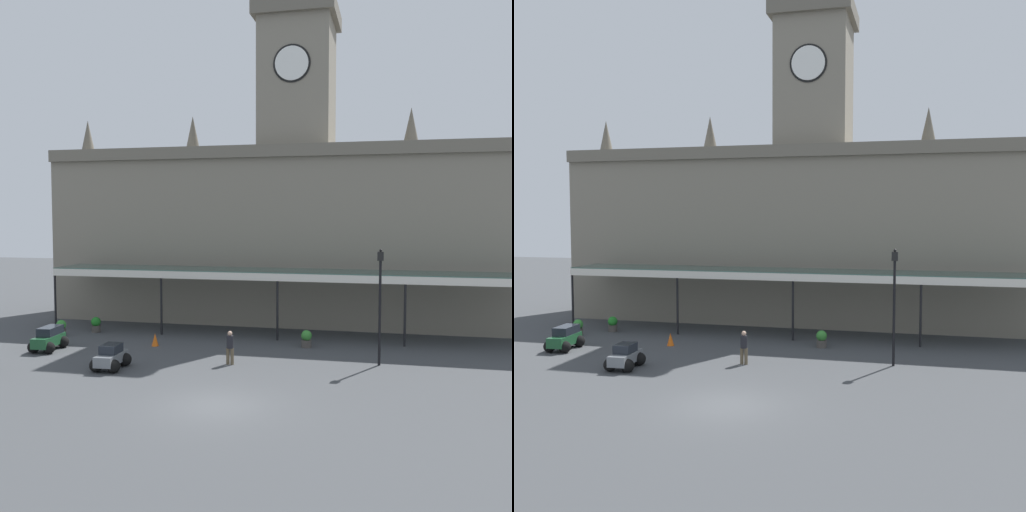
% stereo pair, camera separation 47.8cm
% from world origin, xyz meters
% --- Properties ---
extents(ground_plane, '(140.00, 140.00, 0.00)m').
position_xyz_m(ground_plane, '(0.00, 0.00, 0.00)').
color(ground_plane, '#3F4144').
extents(station_building, '(33.93, 7.22, 21.47)m').
position_xyz_m(station_building, '(-0.00, 19.49, 6.82)').
color(station_building, gray).
rests_on(station_building, ground).
extents(entrance_canopy, '(29.31, 3.26, 4.03)m').
position_xyz_m(entrance_canopy, '(-0.00, 13.66, 3.89)').
color(entrance_canopy, '#38564C').
rests_on(entrance_canopy, ground).
extents(car_grey_sedan, '(1.58, 2.09, 1.19)m').
position_xyz_m(car_grey_sedan, '(-6.53, 4.14, 0.50)').
color(car_grey_sedan, slate).
rests_on(car_grey_sedan, ground).
extents(car_green_estate, '(1.64, 2.30, 1.27)m').
position_xyz_m(car_green_estate, '(-11.69, 7.04, 0.56)').
color(car_green_estate, '#1E512D').
rests_on(car_green_estate, ground).
extents(pedestrian_beside_cars, '(0.39, 0.34, 1.67)m').
position_xyz_m(pedestrian_beside_cars, '(-1.19, 6.26, 0.91)').
color(pedestrian_beside_cars, brown).
rests_on(pedestrian_beside_cars, ground).
extents(victorian_lamppost, '(0.30, 0.30, 5.73)m').
position_xyz_m(victorian_lamppost, '(6.00, 7.76, 3.50)').
color(victorian_lamppost, black).
rests_on(victorian_lamppost, ground).
extents(traffic_cone, '(0.40, 0.40, 0.72)m').
position_xyz_m(traffic_cone, '(-6.43, 9.30, 0.36)').
color(traffic_cone, orange).
rests_on(traffic_cone, ground).
extents(planter_forecourt_centre, '(0.60, 0.60, 0.96)m').
position_xyz_m(planter_forecourt_centre, '(-11.64, 12.21, 0.49)').
color(planter_forecourt_centre, '#47423D').
rests_on(planter_forecourt_centre, ground).
extents(planter_near_kerb, '(0.60, 0.60, 0.96)m').
position_xyz_m(planter_near_kerb, '(1.95, 10.91, 0.49)').
color(planter_near_kerb, '#47423D').
rests_on(planter_near_kerb, ground).
extents(planter_by_canopy, '(0.60, 0.60, 0.96)m').
position_xyz_m(planter_by_canopy, '(-13.19, 10.73, 0.49)').
color(planter_by_canopy, '#47423D').
rests_on(planter_by_canopy, ground).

